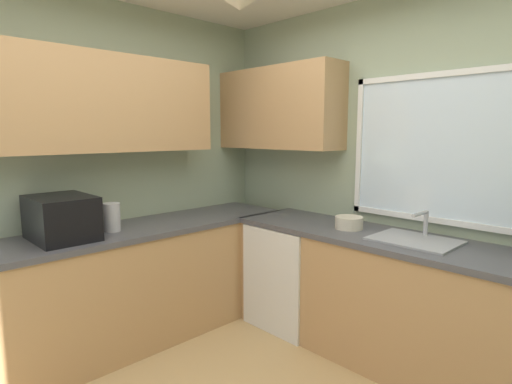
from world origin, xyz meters
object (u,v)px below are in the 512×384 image
dishwasher (294,274)px  kettle (112,217)px  microwave (61,218)px  sink_assembly (415,239)px  bowl (349,223)px

dishwasher → kettle: kettle is taller
microwave → sink_assembly: bearing=44.6°
kettle → bowl: bearing=48.6°
dishwasher → sink_assembly: bearing=2.1°
microwave → bowl: (1.16, 1.63, -0.10)m
dishwasher → sink_assembly: (1.00, 0.04, 0.48)m
microwave → bowl: microwave is taller
dishwasher → microwave: bearing=-112.4°
microwave → bowl: 2.00m
kettle → sink_assembly: (1.64, 1.30, -0.09)m
bowl → kettle: bearing=-131.4°
kettle → sink_assembly: 2.09m
dishwasher → bowl: 0.72m
dishwasher → bowl: (0.50, 0.03, 0.51)m
bowl → sink_assembly: bearing=0.8°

